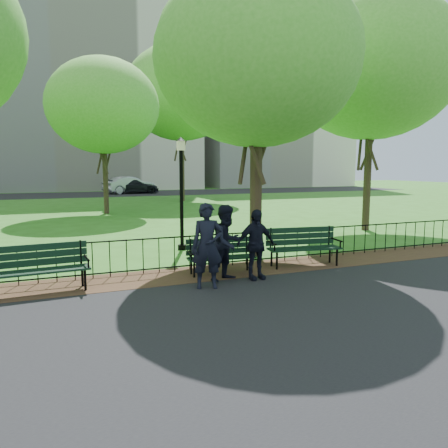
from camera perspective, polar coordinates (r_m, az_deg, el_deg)
name	(u,v)px	position (r m, az deg, el deg)	size (l,w,h in m)	color
ground	(227,289)	(9.58, 0.36, -8.51)	(120.00, 120.00, 0.00)	#2F661A
asphalt_path	(316,349)	(6.75, 11.95, -15.66)	(60.00, 9.20, 0.01)	black
dirt_strip	(204,273)	(10.93, -2.68, -6.42)	(60.00, 1.60, 0.01)	#341E15
far_street	(86,195)	(43.73, -17.59, 3.69)	(70.00, 9.00, 0.01)	black
iron_fence	(197,250)	(11.29, -3.55, -3.46)	(24.06, 0.06, 1.00)	black
apartment_mid	(89,63)	(58.11, -17.26, 19.45)	(24.00, 15.00, 30.00)	beige
apartment_east	(266,100)	(64.44, 5.52, 15.81)	(20.00, 15.00, 24.00)	white
park_bench_main	(211,251)	(10.65, -1.75, -3.55)	(1.72, 0.69, 0.95)	black
park_bench_left_a	(40,263)	(9.96, -22.89, -4.73)	(1.99, 0.75, 1.11)	black
park_bench_right_a	(303,242)	(11.85, 10.24, -2.37)	(2.02, 0.87, 1.11)	black
lamppost	(181,189)	(13.87, -5.58, 4.54)	(0.32, 0.32, 3.56)	black
tree_near_e	(257,59)	(13.21, 4.36, 20.75)	(5.87, 5.87, 8.18)	#2D2116
tree_mid_e	(372,66)	(19.52, 18.78, 18.91)	(6.85, 6.85, 9.55)	#2D2116
tree_far_c	(103,106)	(25.77, -15.53, 14.63)	(6.16, 6.16, 8.59)	#2D2116
tree_far_e	(181,93)	(34.41, -5.62, 16.71)	(8.45, 8.45, 11.77)	#2D2116
person_left	(207,246)	(9.45, -2.18, -2.88)	(0.68, 0.44, 1.86)	black
person_mid	(227,243)	(10.10, 0.41, -2.47)	(0.86, 0.45, 1.77)	black
person_right	(256,244)	(10.22, 4.14, -2.68)	(0.97, 0.40, 1.65)	black
sedan_silver	(129,185)	(44.38, -12.28, 5.00)	(1.77, 5.07, 1.67)	#9EA0A5
sedan_dark	(134,186)	(44.22, -11.71, 4.85)	(1.99, 4.90, 1.42)	black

